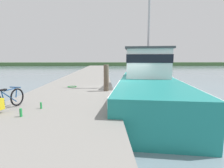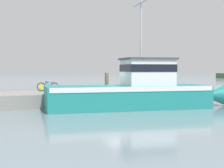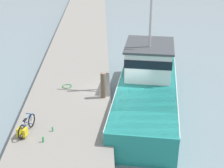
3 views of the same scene
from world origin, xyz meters
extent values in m
plane|color=gray|center=(0.00, 0.00, 0.00)|extent=(320.00, 320.00, 0.00)
cube|color=gray|center=(-3.05, 0.00, 0.47)|extent=(4.52, 80.00, 0.94)
cube|color=#426638|center=(30.00, 64.35, 0.72)|extent=(180.00, 5.00, 1.45)
cube|color=teal|center=(1.24, -0.33, 0.77)|extent=(4.94, 11.15, 1.53)
cone|color=teal|center=(2.33, 5.94, 0.77)|extent=(1.77, 2.16, 1.46)
cube|color=white|center=(1.24, -0.33, 1.38)|extent=(4.97, 10.95, 0.31)
cube|color=white|center=(1.47, 1.00, 2.39)|extent=(3.01, 3.46, 1.71)
cube|color=black|center=(1.47, 1.00, 2.69)|extent=(3.07, 3.53, 0.48)
cube|color=#3D4247|center=(1.47, 1.00, 3.30)|extent=(3.25, 3.74, 0.12)
cylinder|color=#B2B2B7|center=(1.40, 0.54, 5.79)|extent=(0.14, 0.14, 4.85)
torus|color=black|center=(-4.51, -3.73, 1.27)|extent=(0.22, 0.65, 0.65)
cylinder|color=navy|center=(-4.67, -4.33, 1.37)|extent=(0.07, 0.14, 0.50)
cylinder|color=navy|center=(-4.60, -4.09, 1.36)|extent=(0.19, 0.63, 0.50)
cylinder|color=navy|center=(-4.59, -4.04, 1.60)|extent=(0.16, 0.51, 0.05)
cylinder|color=navy|center=(-4.52, -3.76, 1.43)|extent=(0.06, 0.10, 0.33)
cylinder|color=navy|center=(-4.52, -3.79, 1.65)|extent=(0.44, 0.15, 0.04)
cube|color=black|center=(-4.66, -4.32, 1.64)|extent=(0.16, 0.26, 0.05)
cylinder|color=brown|center=(-1.19, -0.79, 1.66)|extent=(0.27, 0.27, 1.42)
torus|color=#197A2D|center=(-3.30, 0.66, 0.96)|extent=(0.57, 0.57, 0.04)
cylinder|color=green|center=(-3.51, -4.16, 1.06)|extent=(0.06, 0.06, 0.22)
cylinder|color=green|center=(-3.80, -5.01, 1.07)|extent=(0.08, 0.08, 0.25)
camera|label=1|loc=(-1.32, -10.16, 2.64)|focal=28.00mm
camera|label=2|loc=(21.27, -10.82, 2.60)|focal=55.00mm
camera|label=3|loc=(-1.22, -17.50, 9.29)|focal=55.00mm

